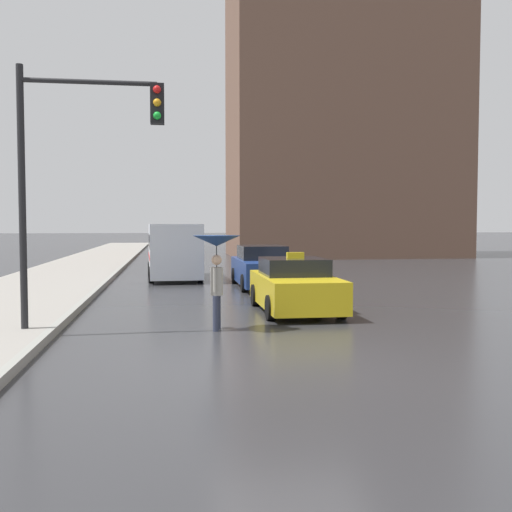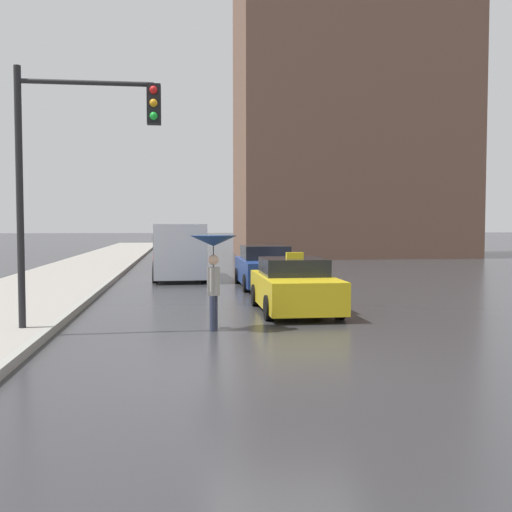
# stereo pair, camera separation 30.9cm
# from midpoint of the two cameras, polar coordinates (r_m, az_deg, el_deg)

# --- Properties ---
(ground_plane) EXTENTS (300.00, 300.00, 0.00)m
(ground_plane) POSITION_cam_midpoint_polar(r_m,az_deg,el_deg) (9.73, 2.66, -10.40)
(ground_plane) COLOR #2D2D30
(taxi) EXTENTS (1.91, 4.11, 1.54)m
(taxi) POSITION_cam_midpoint_polar(r_m,az_deg,el_deg) (15.50, 3.15, -2.93)
(taxi) COLOR gold
(taxi) RESTS_ON ground_plane
(sedan_red) EXTENTS (1.91, 4.71, 1.49)m
(sedan_red) POSITION_cam_midpoint_polar(r_m,az_deg,el_deg) (21.52, 0.22, -1.14)
(sedan_red) COLOR navy
(sedan_red) RESTS_ON ground_plane
(ambulance_van) EXTENTS (2.26, 5.35, 2.27)m
(ambulance_van) POSITION_cam_midpoint_polar(r_m,az_deg,el_deg) (24.98, -8.19, 0.71)
(ambulance_van) COLOR silver
(ambulance_van) RESTS_ON ground_plane
(pedestrian_with_umbrella) EXTENTS (1.01, 1.01, 2.02)m
(pedestrian_with_umbrella) POSITION_cam_midpoint_polar(r_m,az_deg,el_deg) (12.71, -4.47, 0.22)
(pedestrian_with_umbrella) COLOR #2D3347
(pedestrian_with_umbrella) RESTS_ON ground_plane
(traffic_light) EXTENTS (2.87, 0.38, 5.40)m
(traffic_light) POSITION_cam_midpoint_polar(r_m,az_deg,el_deg) (12.69, -17.08, 9.53)
(traffic_light) COLOR black
(traffic_light) RESTS_ON ground_plane
(building_tower_near) EXTENTS (15.79, 9.35, 22.67)m
(building_tower_near) POSITION_cam_midpoint_polar(r_m,az_deg,el_deg) (44.42, 7.99, 14.79)
(building_tower_near) COLOR brown
(building_tower_near) RESTS_ON ground_plane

